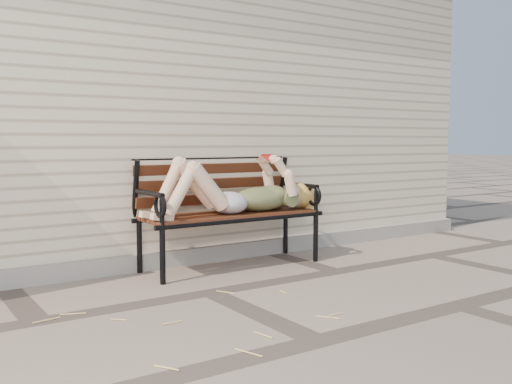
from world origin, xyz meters
TOP-DOWN VIEW (x-y plane):
  - ground at (0.00, 0.00)m, footprint 80.00×80.00m
  - house_wall at (0.00, 3.00)m, footprint 8.00×4.00m
  - foundation_strip at (0.00, 0.97)m, footprint 8.00×0.10m
  - garden_bench at (0.59, 0.78)m, footprint 1.78×0.71m
  - reading_woman at (0.60, 0.64)m, footprint 1.68×0.38m
  - straw_scatter at (-0.92, -0.70)m, footprint 3.13×1.60m

SIDE VIEW (x-z plane):
  - ground at x=0.00m, z-range 0.00..0.00m
  - straw_scatter at x=-0.92m, z-range 0.00..0.01m
  - foundation_strip at x=0.00m, z-range 0.00..0.15m
  - garden_bench at x=0.59m, z-range 0.07..1.22m
  - reading_woman at x=0.60m, z-range 0.42..0.95m
  - house_wall at x=0.00m, z-range 0.00..3.00m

